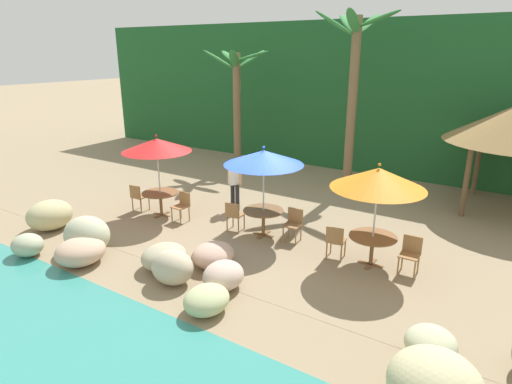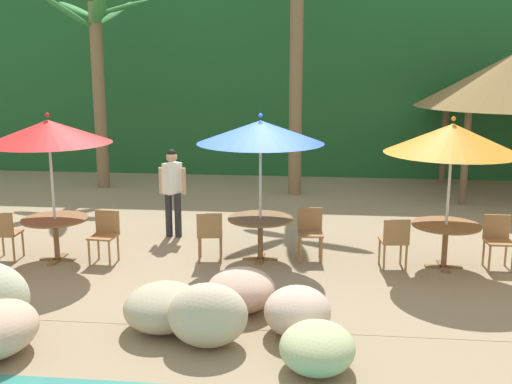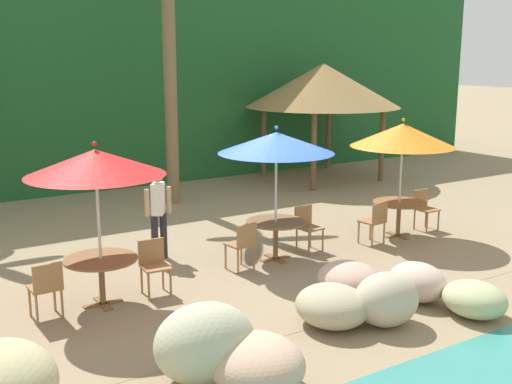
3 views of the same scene
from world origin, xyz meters
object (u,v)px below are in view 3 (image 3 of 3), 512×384
dining_table_orange (399,208)px  chair_orange_seaward (424,206)px  dining_table_red (101,266)px  chair_red_inland (46,286)px  dining_table_blue (276,228)px  palm_tree_second (169,47)px  chair_blue_inland (243,243)px  waiter_in_white (158,207)px  umbrella_orange (403,135)px  chair_blue_seaward (307,225)px  palapa_hut (323,86)px  umbrella_blue (276,143)px  chair_orange_inland (375,220)px  chair_red_seaward (154,263)px  umbrella_red (95,163)px

dining_table_orange → chair_orange_seaward: 0.86m
dining_table_red → chair_red_inland: bearing=-171.5°
dining_table_blue → palm_tree_second: 6.19m
chair_blue_inland → waiter_in_white: bearing=124.5°
umbrella_orange → palm_tree_second: 6.22m
dining_table_orange → waiter_in_white: 5.02m
dining_table_blue → umbrella_orange: umbrella_orange is taller
dining_table_blue → chair_blue_inland: bearing=-166.1°
chair_blue_seaward → palapa_hut: bearing=49.9°
chair_blue_inland → palm_tree_second: (1.17, 5.42, 3.41)m
chair_blue_seaward → palm_tree_second: bearing=95.7°
dining_table_orange → palm_tree_second: bearing=117.0°
chair_red_inland → waiter_in_white: 3.06m
chair_blue_seaward → chair_blue_inland: size_ratio=1.00×
chair_orange_seaward → palapa_hut: size_ratio=0.19×
umbrella_blue → dining_table_blue: size_ratio=2.27×
chair_red_inland → chair_orange_inland: 6.49m
chair_blue_seaward → chair_blue_inland: same height
umbrella_orange → waiter_in_white: bearing=165.0°
chair_red_seaward → chair_blue_seaward: same height
chair_red_seaward → palm_tree_second: (2.92, 5.59, 3.41)m
chair_orange_inland → chair_red_seaward: bearing=-178.9°
dining_table_red → chair_orange_inland: bearing=1.2°
umbrella_orange → chair_orange_seaward: size_ratio=2.85×
chair_blue_inland → umbrella_orange: bearing=1.7°
dining_table_blue → chair_blue_seaward: bearing=11.1°
palm_tree_second → waiter_in_white: palm_tree_second is taller
umbrella_red → dining_table_orange: size_ratio=2.28×
umbrella_red → palm_tree_second: size_ratio=0.41×
dining_table_red → umbrella_red: bearing=0.0°
umbrella_red → chair_red_inland: (-0.85, -0.13, -1.68)m
dining_table_blue → palapa_hut: 8.39m
chair_blue_inland → dining_table_blue: bearing=13.9°
chair_orange_inland → palm_tree_second: (-1.87, 5.50, 3.41)m
dining_table_red → chair_blue_seaward: (4.27, 0.56, -0.10)m
umbrella_red → palapa_hut: (9.05, 6.22, 0.64)m
umbrella_red → dining_table_blue: size_ratio=2.28×
chair_red_seaward → chair_orange_seaward: same height
dining_table_red → dining_table_blue: bearing=6.6°
chair_blue_inland → chair_orange_seaward: size_ratio=1.00×
dining_table_red → umbrella_blue: umbrella_blue is taller
chair_blue_seaward → umbrella_orange: bearing=-6.6°
chair_red_seaward → palapa_hut: (8.19, 6.20, 2.32)m
palm_tree_second → umbrella_orange: bearing=-63.0°
palapa_hut → umbrella_blue: bearing=-133.9°
chair_red_seaward → waiter_in_white: waiter_in_white is taller
chair_red_inland → umbrella_orange: bearing=3.4°
dining_table_red → umbrella_blue: size_ratio=0.44×
umbrella_blue → chair_blue_inland: (-0.83, -0.21, -1.68)m
umbrella_blue → dining_table_orange: (3.04, -0.09, -1.57)m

